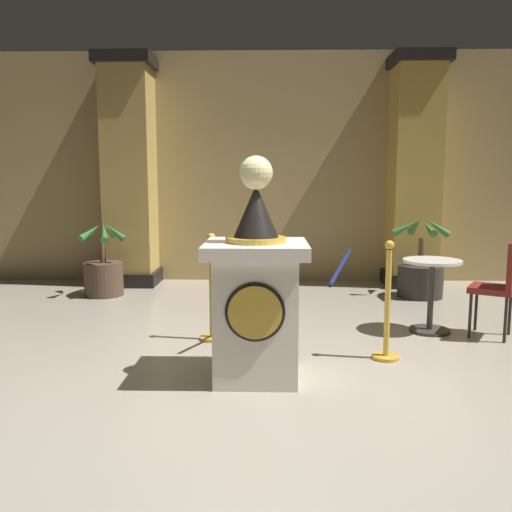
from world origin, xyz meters
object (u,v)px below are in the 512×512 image
(cafe_table, at_px, (431,286))
(cafe_chair_red, at_px, (501,281))
(stanchion_near, at_px, (387,318))
(potted_palm_right, at_px, (420,276))
(pedestal_clock, at_px, (256,294))
(stanchion_far, at_px, (212,303))
(potted_palm_left, at_px, (104,273))

(cafe_table, bearing_deg, cafe_chair_red, -17.02)
(cafe_table, distance_m, cafe_chair_red, 0.65)
(stanchion_near, height_order, cafe_chair_red, stanchion_near)
(potted_palm_right, bearing_deg, pedestal_clock, -125.04)
(pedestal_clock, height_order, potted_palm_right, pedestal_clock)
(stanchion_far, bearing_deg, stanchion_near, -18.90)
(stanchion_far, height_order, cafe_chair_red, stanchion_far)
(stanchion_far, relative_size, potted_palm_left, 1.02)
(pedestal_clock, distance_m, cafe_chair_red, 2.64)
(stanchion_near, height_order, potted_palm_right, potted_palm_right)
(stanchion_near, distance_m, potted_palm_left, 4.14)
(pedestal_clock, height_order, cafe_chair_red, pedestal_clock)
(potted_palm_left, relative_size, cafe_table, 1.36)
(stanchion_near, relative_size, cafe_chair_red, 1.09)
(potted_palm_right, bearing_deg, stanchion_near, -111.32)
(pedestal_clock, bearing_deg, cafe_chair_red, 25.81)
(potted_palm_left, bearing_deg, stanchion_far, -50.30)
(potted_palm_left, distance_m, cafe_chair_red, 4.89)
(stanchion_near, height_order, cafe_table, stanchion_near)
(potted_palm_right, distance_m, cafe_table, 1.74)
(pedestal_clock, xyz_separation_m, cafe_table, (1.76, 1.34, -0.19))
(potted_palm_right, bearing_deg, potted_palm_left, -179.98)
(cafe_table, height_order, cafe_chair_red, cafe_chair_red)
(stanchion_far, xyz_separation_m, cafe_table, (2.21, 0.33, 0.11))
(potted_palm_left, height_order, cafe_table, potted_palm_left)
(stanchion_near, height_order, stanchion_far, stanchion_far)
(cafe_table, bearing_deg, stanchion_far, -171.63)
(stanchion_far, xyz_separation_m, potted_palm_left, (-1.68, 2.02, -0.06))
(stanchion_far, bearing_deg, pedestal_clock, -66.01)
(pedestal_clock, relative_size, potted_palm_left, 1.69)
(pedestal_clock, relative_size, cafe_chair_red, 1.80)
(stanchion_far, bearing_deg, potted_palm_right, 38.10)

